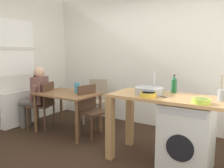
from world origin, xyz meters
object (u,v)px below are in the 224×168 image
(dining_table, at_px, (68,98))
(mixing_bowl, at_px, (148,94))
(bottle_tall_green, at_px, (174,85))
(colander, at_px, (201,101))
(utensil_crock, at_px, (223,95))
(seated_person, at_px, (36,94))
(chair_person_seat, at_px, (44,103))
(chair_opposite, at_px, (91,108))
(washing_machine, at_px, (187,136))
(chair_spare_by_wall, at_px, (96,99))
(vase, at_px, (77,88))

(dining_table, height_order, mixing_bowl, mixing_bowl)
(bottle_tall_green, height_order, colander, bottle_tall_green)
(utensil_crock, bearing_deg, bottle_tall_green, 161.51)
(colander, bearing_deg, seated_person, 174.81)
(mixing_bowl, relative_size, colander, 1.04)
(chair_person_seat, distance_m, chair_opposite, 1.04)
(chair_opposite, bearing_deg, chair_person_seat, -67.55)
(chair_opposite, relative_size, washing_machine, 1.05)
(chair_person_seat, bearing_deg, colander, -115.49)
(chair_person_seat, distance_m, washing_machine, 2.75)
(chair_spare_by_wall, distance_m, bottle_tall_green, 2.04)
(chair_opposite, bearing_deg, seated_person, -66.07)
(chair_opposite, relative_size, bottle_tall_green, 3.57)
(seated_person, xyz_separation_m, colander, (3.09, -0.28, 0.28))
(seated_person, bearing_deg, bottle_tall_green, -104.63)
(dining_table, bearing_deg, chair_person_seat, -172.15)
(chair_opposite, relative_size, vase, 4.90)
(chair_spare_by_wall, bearing_deg, washing_machine, 142.77)
(dining_table, height_order, chair_spare_by_wall, chair_spare_by_wall)
(seated_person, distance_m, vase, 0.90)
(chair_opposite, relative_size, chair_spare_by_wall, 1.00)
(chair_spare_by_wall, relative_size, seated_person, 0.75)
(washing_machine, bearing_deg, seated_person, 178.76)
(colander, bearing_deg, chair_opposite, 165.95)
(colander, height_order, vase, colander)
(chair_person_seat, relative_size, seated_person, 0.75)
(seated_person, height_order, mixing_bowl, seated_person)
(chair_spare_by_wall, height_order, vase, vase)
(vase, bearing_deg, bottle_tall_green, -0.85)
(dining_table, bearing_deg, washing_machine, -4.97)
(chair_opposite, bearing_deg, chair_spare_by_wall, -136.29)
(chair_person_seat, height_order, colander, colander)
(seated_person, distance_m, washing_machine, 2.91)
(seated_person, relative_size, bottle_tall_green, 4.76)
(chair_opposite, xyz_separation_m, washing_machine, (1.72, -0.26, -0.08))
(utensil_crock, bearing_deg, chair_spare_by_wall, 159.83)
(dining_table, distance_m, utensil_crock, 2.59)
(dining_table, relative_size, chair_spare_by_wall, 1.22)
(washing_machine, xyz_separation_m, vase, (-2.05, 0.29, 0.40))
(chair_opposite, xyz_separation_m, mixing_bowl, (1.27, -0.46, 0.44))
(chair_spare_by_wall, distance_m, washing_machine, 2.32)
(chair_spare_by_wall, bearing_deg, colander, 140.11)
(chair_spare_by_wall, height_order, bottle_tall_green, bottle_tall_green)
(colander, bearing_deg, chair_spare_by_wall, 152.82)
(bottle_tall_green, distance_m, mixing_bowl, 0.50)
(chair_opposite, xyz_separation_m, vase, (-0.33, 0.03, 0.32))
(chair_opposite, bearing_deg, washing_machine, 95.87)
(seated_person, relative_size, utensil_crock, 4.01)
(chair_person_seat, xyz_separation_m, colander, (2.93, -0.33, 0.44))
(seated_person, xyz_separation_m, washing_machine, (2.90, -0.06, -0.24))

